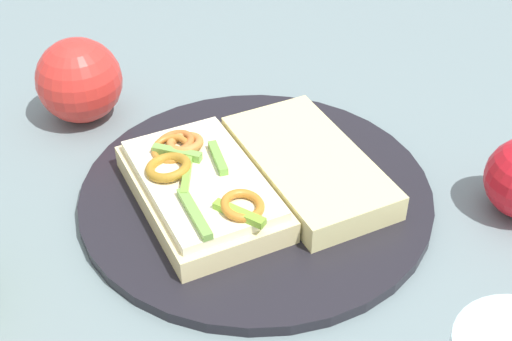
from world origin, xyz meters
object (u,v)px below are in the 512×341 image
(plate, at_px, (256,193))
(sandwich, at_px, (202,189))
(apple_4, at_px, (79,80))
(bread_slice_side, at_px, (306,163))

(plate, bearing_deg, sandwich, -176.37)
(apple_4, bearing_deg, plate, -56.82)
(sandwich, bearing_deg, plate, -91.97)
(sandwich, relative_size, bread_slice_side, 0.99)
(apple_4, bearing_deg, bread_slice_side, -46.54)
(plate, distance_m, bread_slice_side, 0.05)
(bread_slice_side, relative_size, apple_4, 2.02)
(sandwich, height_order, bread_slice_side, sandwich)
(plate, xyz_separation_m, apple_4, (-0.12, 0.18, 0.04))
(sandwich, height_order, apple_4, apple_4)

